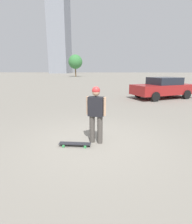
% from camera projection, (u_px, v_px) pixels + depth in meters
% --- Properties ---
extents(ground_plane, '(220.00, 220.00, 0.00)m').
position_uv_depth(ground_plane, '(96.00, 142.00, 4.94)').
color(ground_plane, gray).
extents(person, '(0.54, 0.30, 1.57)m').
position_uv_depth(person, '(96.00, 112.00, 4.73)').
color(person, '#4C4742').
rests_on(person, ground_plane).
extents(skateboard, '(0.85, 0.25, 0.08)m').
position_uv_depth(skateboard, '(75.00, 144.00, 4.68)').
color(skateboard, '#232328').
rests_on(skateboard, ground_plane).
extents(car_parked_near, '(4.70, 3.52, 1.46)m').
position_uv_depth(car_parked_near, '(163.00, 88.00, 12.29)').
color(car_parked_near, maroon).
rests_on(car_parked_near, ground_plane).
extents(building_block_distant, '(8.71, 14.37, 38.28)m').
position_uv_depth(building_block_distant, '(60.00, 34.00, 87.24)').
color(building_block_distant, gray).
rests_on(building_block_distant, ground_plane).
extents(tree_distant, '(3.81, 3.81, 5.89)m').
position_uv_depth(tree_distant, '(75.00, 62.00, 47.69)').
color(tree_distant, brown).
rests_on(tree_distant, ground_plane).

